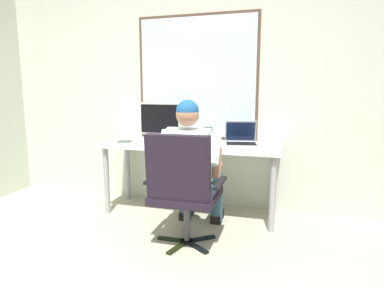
{
  "coord_description": "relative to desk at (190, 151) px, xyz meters",
  "views": [
    {
      "loc": [
        1.03,
        -1.41,
        1.27
      ],
      "look_at": [
        0.24,
        1.4,
        0.8
      ],
      "focal_mm": 30.06,
      "sensor_mm": 36.0,
      "label": 1
    }
  ],
  "objects": [
    {
      "name": "office_chair",
      "position": [
        0.16,
        -0.78,
        -0.13
      ],
      "size": [
        0.62,
        0.55,
        0.96
      ],
      "color": "black",
      "rests_on": "ground"
    },
    {
      "name": "desk_speaker",
      "position": [
        0.16,
        0.1,
        0.16
      ],
      "size": [
        0.09,
        0.1,
        0.16
      ],
      "color": "black",
      "rests_on": "desk"
    },
    {
      "name": "cd_case",
      "position": [
        -0.69,
        -0.1,
        0.09
      ],
      "size": [
        0.17,
        0.16,
        0.01
      ],
      "color": "black",
      "rests_on": "desk"
    },
    {
      "name": "desk",
      "position": [
        0.0,
        0.0,
        0.0
      ],
      "size": [
        1.84,
        0.62,
        0.75
      ],
      "color": "gray",
      "rests_on": "ground"
    },
    {
      "name": "wall_rear",
      "position": [
        -0.12,
        0.37,
        0.65
      ],
      "size": [
        4.64,
        0.08,
        2.62
      ],
      "color": "beige",
      "rests_on": "ground"
    },
    {
      "name": "laptop",
      "position": [
        0.51,
        0.08,
        0.14
      ],
      "size": [
        0.37,
        0.37,
        0.23
      ],
      "color": "gray",
      "rests_on": "desk"
    },
    {
      "name": "person_seated",
      "position": [
        0.16,
        -0.51,
        -0.04
      ],
      "size": [
        0.53,
        0.8,
        1.21
      ],
      "color": "#2C4F61",
      "rests_on": "ground"
    },
    {
      "name": "crt_monitor",
      "position": [
        -0.3,
        0.05,
        0.32
      ],
      "size": [
        0.47,
        0.27,
        0.42
      ],
      "color": "beige",
      "rests_on": "desk"
    },
    {
      "name": "wine_glass",
      "position": [
        0.26,
        -0.14,
        0.18
      ],
      "size": [
        0.08,
        0.08,
        0.14
      ],
      "color": "silver",
      "rests_on": "desk"
    }
  ]
}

